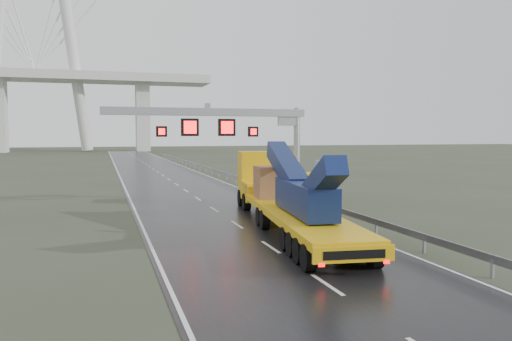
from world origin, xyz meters
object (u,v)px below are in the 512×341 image
object	(u,v)px
sign_gantry	(236,129)
exit_sign_pair	(308,181)
heavy_haul_truck	(280,191)
striped_barrier	(294,193)

from	to	relation	value
sign_gantry	exit_sign_pair	size ratio (longest dim) A/B	6.13
sign_gantry	heavy_haul_truck	distance (m)	8.69
sign_gantry	striped_barrier	bearing A→B (deg)	12.48
heavy_haul_truck	striped_barrier	xyz separation A→B (m)	(4.40, 8.91, -1.25)
exit_sign_pair	heavy_haul_truck	bearing A→B (deg)	-124.33
sign_gantry	exit_sign_pair	bearing A→B (deg)	-10.57
sign_gantry	exit_sign_pair	world-z (taller)	sign_gantry
sign_gantry	exit_sign_pair	xyz separation A→B (m)	(5.32, -0.99, -3.91)
exit_sign_pair	striped_barrier	world-z (taller)	exit_sign_pair
heavy_haul_truck	exit_sign_pair	size ratio (longest dim) A/B	8.45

